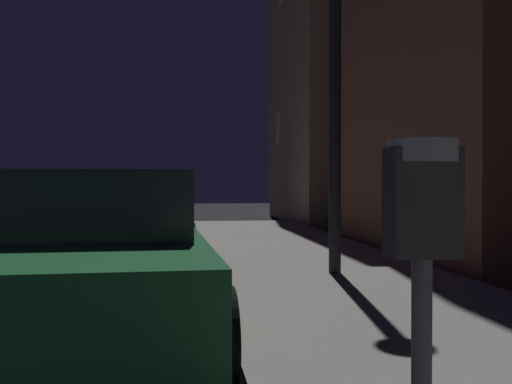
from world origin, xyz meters
name	(u,v)px	position (x,y,z in m)	size (l,w,h in m)	color
parking_meter	(422,254)	(4.27, 0.68, 1.13)	(0.19, 0.19, 1.29)	#59595B
car_green	(91,257)	(2.85, 4.27, 0.70)	(2.24, 4.42, 1.43)	#19592D
car_white	(141,216)	(2.85, 10.57, 0.71)	(2.01, 4.09, 1.43)	silver
car_blue	(156,204)	(2.85, 17.29, 0.71)	(2.08, 4.12, 1.43)	navy
building_far	(400,25)	(11.51, 19.71, 7.12)	(8.44, 7.67, 14.24)	#998466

